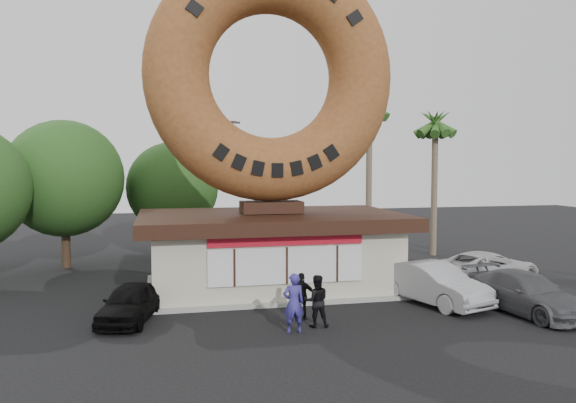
% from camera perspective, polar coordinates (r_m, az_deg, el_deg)
% --- Properties ---
extents(ground, '(90.00, 90.00, 0.00)m').
position_cam_1_polar(ground, '(19.06, 1.81, -12.69)').
color(ground, black).
rests_on(ground, ground).
extents(donut_shop, '(11.20, 7.20, 3.80)m').
position_cam_1_polar(donut_shop, '(24.38, -1.70, -4.75)').
color(donut_shop, beige).
rests_on(donut_shop, ground).
extents(giant_donut, '(10.66, 2.72, 10.66)m').
position_cam_1_polar(giant_donut, '(24.39, -1.74, 12.62)').
color(giant_donut, '#92592A').
rests_on(giant_donut, donut_shop).
extents(tree_west, '(6.00, 6.00, 7.65)m').
position_cam_1_polar(tree_west, '(31.08, -21.78, 2.18)').
color(tree_west, '#473321').
rests_on(tree_west, ground).
extents(tree_mid, '(5.20, 5.20, 6.63)m').
position_cam_1_polar(tree_mid, '(32.72, -11.63, 1.37)').
color(tree_mid, '#473321').
rests_on(tree_mid, ground).
extents(palm_near, '(2.60, 2.60, 9.75)m').
position_cam_1_polar(palm_near, '(34.03, 8.29, 8.91)').
color(palm_near, '#726651').
rests_on(palm_near, ground).
extents(palm_far, '(2.60, 2.60, 8.75)m').
position_cam_1_polar(palm_far, '(34.02, 14.74, 7.26)').
color(palm_far, '#726651').
rests_on(palm_far, ground).
extents(street_lamp, '(2.11, 0.20, 8.00)m').
position_cam_1_polar(street_lamp, '(33.80, -8.04, 2.28)').
color(street_lamp, '#59595E').
rests_on(street_lamp, ground).
extents(person_left, '(0.72, 0.49, 1.94)m').
position_cam_1_polar(person_left, '(18.25, 0.57, -10.28)').
color(person_left, navy).
rests_on(person_left, ground).
extents(person_center, '(0.94, 0.78, 1.75)m').
position_cam_1_polar(person_center, '(18.95, 2.90, -10.05)').
color(person_center, black).
rests_on(person_center, ground).
extents(person_right, '(1.02, 0.57, 1.65)m').
position_cam_1_polar(person_right, '(19.77, 1.42, -9.61)').
color(person_right, black).
rests_on(person_right, ground).
extents(car_black, '(2.40, 4.07, 1.30)m').
position_cam_1_polar(car_black, '(20.35, -15.77, -9.86)').
color(car_black, black).
rests_on(car_black, ground).
extents(car_silver, '(3.07, 5.06, 1.57)m').
position_cam_1_polar(car_silver, '(22.62, 14.57, -8.09)').
color(car_silver, '#9B9CA0').
rests_on(car_silver, ground).
extents(car_grey, '(2.89, 5.28, 1.45)m').
position_cam_1_polar(car_grey, '(22.40, 23.00, -8.56)').
color(car_grey, '#535458').
rests_on(car_grey, ground).
extents(car_white, '(5.67, 3.84, 1.44)m').
position_cam_1_polar(car_white, '(27.13, 19.57, -6.32)').
color(car_white, '#BABABA').
rests_on(car_white, ground).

